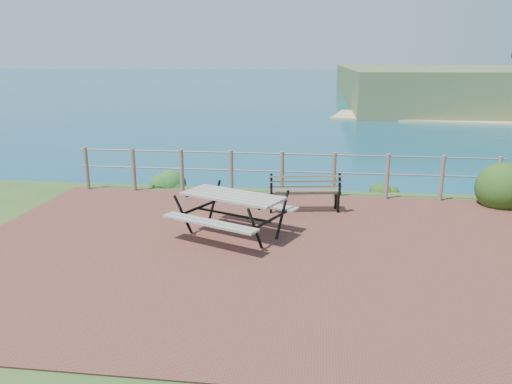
% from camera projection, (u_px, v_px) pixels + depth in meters
% --- Properties ---
extents(ground, '(10.00, 7.00, 0.12)m').
position_uv_depth(ground, '(265.00, 250.00, 8.07)').
color(ground, brown).
rests_on(ground, ground).
extents(ocean, '(1200.00, 1200.00, 0.00)m').
position_uv_depth(ocean, '(320.00, 67.00, 199.78)').
color(ocean, '#136776').
rests_on(ocean, ground).
extents(safety_railing, '(9.40, 0.10, 1.00)m').
position_uv_depth(safety_railing, '(282.00, 171.00, 11.14)').
color(safety_railing, '#6B5B4C').
rests_on(safety_railing, ground).
extents(picnic_table, '(1.89, 1.41, 0.74)m').
position_uv_depth(picnic_table, '(233.00, 211.00, 8.58)').
color(picnic_table, gray).
rests_on(picnic_table, ground).
extents(park_bench, '(1.49, 0.59, 0.82)m').
position_uv_depth(park_bench, '(304.00, 186.00, 9.99)').
color(park_bench, brown).
rests_on(park_bench, ground).
extents(shrub_right_edge, '(1.07, 1.07, 1.53)m').
position_uv_depth(shrub_right_edge, '(507.00, 204.00, 10.67)').
color(shrub_right_edge, '#1E3E13').
rests_on(shrub_right_edge, ground).
extents(shrub_lip_west, '(0.82, 0.82, 0.58)m').
position_uv_depth(shrub_lip_west, '(173.00, 185.00, 12.31)').
color(shrub_lip_west, '#1F5423').
rests_on(shrub_lip_west, ground).
extents(shrub_lip_east, '(0.66, 0.66, 0.36)m').
position_uv_depth(shrub_lip_east, '(387.00, 190.00, 11.82)').
color(shrub_lip_east, '#1E3E13').
rests_on(shrub_lip_east, ground).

